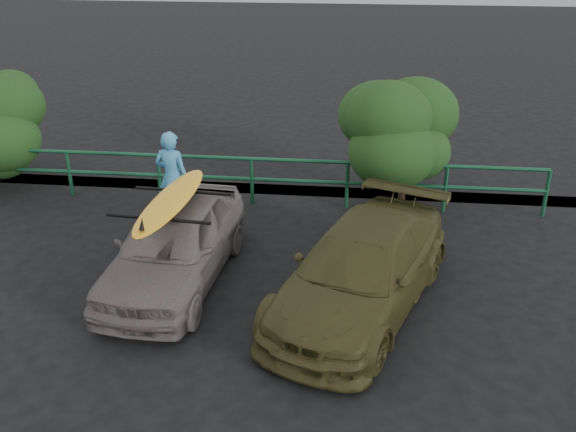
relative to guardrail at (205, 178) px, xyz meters
name	(u,v)px	position (x,y,z in m)	size (l,w,h in m)	color
ground	(129,339)	(0.00, -5.00, -0.52)	(80.00, 80.00, 0.00)	black
guardrail	(205,178)	(0.00, 0.00, 0.00)	(14.00, 0.08, 1.04)	#14492C
shrub_right	(446,148)	(5.00, 0.50, 0.69)	(3.20, 2.40, 2.41)	#1E4218
sedan	(174,244)	(0.25, -3.30, 0.16)	(1.61, 4.00, 1.36)	slate
olive_vehicle	(361,270)	(3.31, -3.77, 0.13)	(1.82, 4.47, 1.30)	#423E1D
man	(172,178)	(-0.38, -1.07, 0.42)	(0.69, 0.45, 1.88)	#4395C9
roof_rack	(171,204)	(0.25, -3.30, 0.87)	(1.66, 1.16, 0.06)	black
surfboard	(171,200)	(0.25, -3.30, 0.94)	(0.58, 2.77, 0.08)	#FFAF1A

